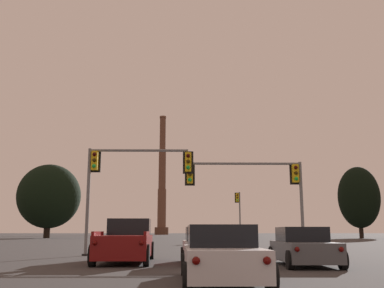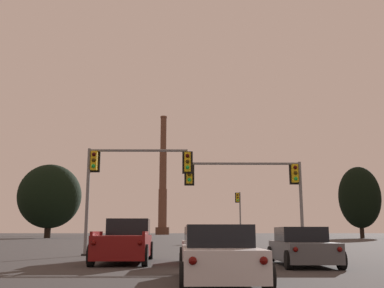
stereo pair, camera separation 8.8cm
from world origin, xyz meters
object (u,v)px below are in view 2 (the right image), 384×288
at_px(traffic_light_far_right, 239,209).
at_px(hatchback_center_lane_front, 205,247).
at_px(traffic_light_overhead_right, 259,182).
at_px(traffic_light_overhead_left, 124,173).
at_px(smokestack, 163,187).
at_px(sedan_right_lane_front, 302,247).
at_px(sedan_center_lane_second, 218,255).
at_px(pickup_truck_left_lane_front, 125,242).

bearing_deg(traffic_light_far_right, hatchback_center_lane_front, -98.59).
bearing_deg(traffic_light_far_right, traffic_light_overhead_right, -94.24).
relative_size(traffic_light_far_right, traffic_light_overhead_right, 0.88).
distance_m(traffic_light_overhead_left, smokestack, 148.38).
xyz_separation_m(sedan_right_lane_front, traffic_light_far_right, (2.06, 38.63, 3.31)).
distance_m(sedan_right_lane_front, smokestack, 156.12).
height_order(hatchback_center_lane_front, traffic_light_overhead_right, traffic_light_overhead_right).
relative_size(hatchback_center_lane_front, traffic_light_overhead_left, 0.71).
bearing_deg(hatchback_center_lane_front, sedan_right_lane_front, -14.87).
distance_m(hatchback_center_lane_front, traffic_light_overhead_left, 8.25).
bearing_deg(traffic_light_overhead_left, smokestack, 92.33).
xyz_separation_m(sedan_center_lane_second, traffic_light_overhead_right, (3.36, 14.02, 3.38)).
distance_m(hatchback_center_lane_front, traffic_light_far_right, 38.36).
distance_m(sedan_right_lane_front, sedan_center_lane_second, 6.71).
height_order(traffic_light_far_right, smokestack, smokestack).
xyz_separation_m(pickup_truck_left_lane_front, traffic_light_overhead_left, (-0.85, 4.92, 3.60)).
xyz_separation_m(traffic_light_overhead_left, traffic_light_overhead_right, (7.62, 1.41, -0.36)).
relative_size(traffic_light_overhead_left, traffic_light_far_right, 0.97).
height_order(sedan_right_lane_front, traffic_light_far_right, traffic_light_far_right).
bearing_deg(pickup_truck_left_lane_front, smokestack, 90.55).
bearing_deg(pickup_truck_left_lane_front, sedan_center_lane_second, -68.11).
xyz_separation_m(sedan_center_lane_second, smokestack, (-10.27, 160.23, 17.35)).
height_order(traffic_light_overhead_right, smokestack, smokestack).
xyz_separation_m(traffic_light_overhead_right, smokestack, (-13.63, 146.22, 13.97)).
bearing_deg(sedan_right_lane_front, pickup_truck_left_lane_front, 165.55).
bearing_deg(traffic_light_overhead_left, hatchback_center_lane_front, -55.64).
height_order(pickup_truck_left_lane_front, traffic_light_overhead_left, traffic_light_overhead_left).
bearing_deg(sedan_right_lane_front, traffic_light_overhead_left, 140.02).
relative_size(pickup_truck_left_lane_front, traffic_light_overhead_left, 0.95).
distance_m(pickup_truck_left_lane_front, traffic_light_overhead_left, 6.15).
relative_size(traffic_light_far_right, smokestack, 0.13).
bearing_deg(traffic_light_overhead_left, sedan_center_lane_second, -71.33).
distance_m(pickup_truck_left_lane_front, hatchback_center_lane_front, 3.50).
bearing_deg(traffic_light_overhead_left, traffic_light_far_right, 72.73).
bearing_deg(sedan_center_lane_second, hatchback_center_lane_front, 89.91).
bearing_deg(traffic_light_overhead_right, pickup_truck_left_lane_front, -136.91).
bearing_deg(smokestack, traffic_light_far_right, -82.20).
height_order(pickup_truck_left_lane_front, sedan_center_lane_second, pickup_truck_left_lane_front).
bearing_deg(traffic_light_far_right, sedan_right_lane_front, -93.05).
bearing_deg(traffic_light_far_right, smokestack, 97.80).
xyz_separation_m(hatchback_center_lane_front, traffic_light_overhead_right, (3.47, 7.49, 3.38)).
bearing_deg(smokestack, sedan_center_lane_second, -86.33).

